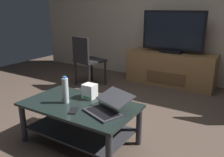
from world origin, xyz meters
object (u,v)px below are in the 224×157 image
laptop (108,106)px  router_box (90,91)px  television (173,33)px  side_chair (87,58)px  tv_remote (66,97)px  media_cabinet (170,69)px  water_bottle_near (65,90)px  coffee_table (80,116)px  cell_phone (73,111)px

laptop → router_box: laptop is taller
television → side_chair: bearing=-145.0°
television → tv_remote: (-0.38, -2.33, -0.50)m
media_cabinet → laptop: 2.42m
side_chair → water_bottle_near: bearing=-59.0°
water_bottle_near → tv_remote: bearing=132.3°
media_cabinet → tv_remote: 2.39m
coffee_table → media_cabinet: bearing=86.1°
router_box → water_bottle_near: bearing=-118.1°
television → water_bottle_near: television is taller
coffee_table → laptop: laptop is taller
media_cabinet → side_chair: size_ratio=1.74×
tv_remote → side_chair: bearing=82.1°
media_cabinet → cell_phone: 2.57m
tv_remote → coffee_table: bearing=-49.8°
laptop → tv_remote: laptop is taller
side_chair → cell_phone: 2.02m
side_chair → router_box: side_chair is taller
coffee_table → cell_phone: bearing=-69.7°
router_box → laptop: bearing=-28.9°
television → router_box: size_ratio=7.11×
water_bottle_near → tv_remote: 0.17m
side_chair → water_bottle_near: size_ratio=3.19×
side_chair → tv_remote: side_chair is taller
coffee_table → tv_remote: size_ratio=7.24×
cell_phone → tv_remote: tv_remote is taller
television → router_box: bearing=-94.6°
laptop → side_chair: bearing=132.9°
coffee_table → television: television is taller
media_cabinet → side_chair: bearing=-144.3°
media_cabinet → laptop: size_ratio=3.33×
media_cabinet → side_chair: side_chair is taller
side_chair → tv_remote: size_ratio=5.56×
side_chair → laptop: bearing=-47.1°
side_chair → water_bottle_near: side_chair is taller
coffee_table → laptop: size_ratio=2.49×
side_chair → laptop: 2.07m
tv_remote → water_bottle_near: bearing=-85.8°
coffee_table → tv_remote: 0.26m
side_chair → tv_remote: bearing=-59.8°
coffee_table → television: (0.17, 2.38, 0.64)m
router_box → water_bottle_near: water_bottle_near is taller
television → tv_remote: size_ratio=6.81×
media_cabinet → cell_phone: media_cabinet is taller
television → tv_remote: 2.41m
laptop → water_bottle_near: 0.48m
television → laptop: size_ratio=2.34×
laptop → router_box: size_ratio=3.04×
laptop → water_bottle_near: size_ratio=1.67×
water_bottle_near → television: bearing=82.9°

